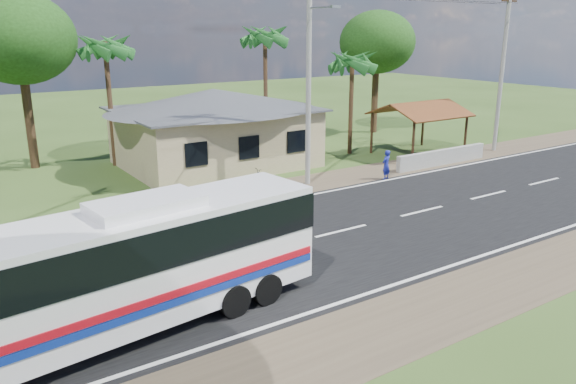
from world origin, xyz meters
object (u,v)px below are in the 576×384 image
(waiting_shed, at_px, (420,111))
(person, at_px, (386,165))
(motorcycle, at_px, (251,178))
(coach_bus, at_px, (116,263))

(waiting_shed, xyz_separation_m, person, (-6.04, -3.55, -1.95))
(motorcycle, xyz_separation_m, person, (6.59, -2.76, 0.36))
(coach_bus, relative_size, motorcycle, 7.21)
(waiting_shed, height_order, coach_bus, coach_bus)
(coach_bus, bearing_deg, person, 18.56)
(motorcycle, height_order, person, person)
(waiting_shed, height_order, motorcycle, waiting_shed)
(coach_bus, bearing_deg, waiting_shed, 19.96)
(waiting_shed, relative_size, person, 3.33)
(coach_bus, relative_size, person, 7.36)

